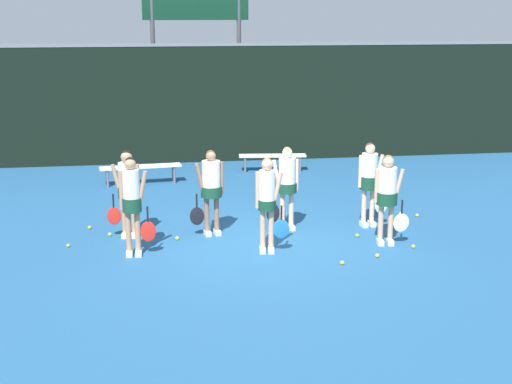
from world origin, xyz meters
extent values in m
plane|color=#235684|center=(0.00, 0.00, 0.00)|extent=(140.00, 140.00, 0.00)
cube|color=black|center=(0.00, 7.42, 1.64)|extent=(60.00, 0.06, 3.29)
cube|color=slate|center=(0.00, 7.42, 3.33)|extent=(60.00, 0.08, 0.08)
cylinder|color=#515156|center=(-1.77, 9.13, 2.78)|extent=(0.14, 0.14, 5.57)
cylinder|color=#515156|center=(0.83, 9.13, 2.78)|extent=(0.14, 0.14, 5.57)
cube|color=silver|center=(-2.21, 4.92, 0.45)|extent=(2.06, 0.59, 0.04)
cylinder|color=slate|center=(-1.40, 5.14, 0.22)|extent=(0.06, 0.06, 0.43)
cylinder|color=slate|center=(-1.37, 4.89, 0.22)|extent=(0.06, 0.06, 0.43)
cylinder|color=slate|center=(-3.05, 4.95, 0.22)|extent=(0.06, 0.06, 0.43)
cylinder|color=slate|center=(-3.02, 4.70, 0.22)|extent=(0.06, 0.06, 0.43)
cube|color=silver|center=(1.32, 5.91, 0.43)|extent=(1.84, 0.54, 0.04)
cylinder|color=slate|center=(2.08, 5.96, 0.21)|extent=(0.06, 0.06, 0.41)
cylinder|color=slate|center=(2.05, 5.71, 0.21)|extent=(0.06, 0.06, 0.41)
cylinder|color=slate|center=(0.60, 6.10, 0.21)|extent=(0.06, 0.06, 0.41)
cylinder|color=slate|center=(0.57, 5.85, 0.21)|extent=(0.06, 0.06, 0.41)
cylinder|color=tan|center=(-2.22, -0.48, 0.43)|extent=(0.10, 0.10, 0.85)
cylinder|color=tan|center=(-2.38, -0.48, 0.43)|extent=(0.10, 0.10, 0.85)
cube|color=white|center=(-2.22, -0.51, 0.04)|extent=(0.11, 0.24, 0.09)
cube|color=white|center=(-2.38, -0.51, 0.04)|extent=(0.11, 0.24, 0.09)
cylinder|color=#16422B|center=(-2.30, -0.48, 0.94)|extent=(0.34, 0.34, 0.25)
cylinder|color=white|center=(-2.30, -0.48, 1.21)|extent=(0.29, 0.29, 0.72)
sphere|color=tan|center=(-2.30, -0.48, 1.67)|extent=(0.20, 0.20, 0.20)
sphere|color=black|center=(-2.30, -0.46, 1.70)|extent=(0.18, 0.18, 0.18)
cylinder|color=tan|center=(-2.11, -0.48, 1.20)|extent=(0.22, 0.08, 0.69)
cylinder|color=tan|center=(-2.48, -0.47, 1.20)|extent=(0.08, 0.08, 0.69)
cylinder|color=black|center=(-2.03, -0.50, 0.76)|extent=(0.03, 0.03, 0.28)
ellipsoid|color=red|center=(-2.03, -0.50, 0.44)|extent=(0.28, 0.03, 0.38)
cylinder|color=tan|center=(0.17, -0.66, 0.41)|extent=(0.10, 0.10, 0.83)
cylinder|color=tan|center=(0.02, -0.65, 0.41)|extent=(0.10, 0.10, 0.83)
cube|color=white|center=(0.17, -0.69, 0.04)|extent=(0.14, 0.25, 0.09)
cube|color=white|center=(0.01, -0.68, 0.04)|extent=(0.14, 0.25, 0.09)
cylinder|color=#16422B|center=(0.09, -0.65, 0.89)|extent=(0.32, 0.32, 0.18)
cylinder|color=white|center=(0.09, -0.65, 1.17)|extent=(0.28, 0.28, 0.70)
sphere|color=tan|center=(0.09, -0.65, 1.62)|extent=(0.20, 0.20, 0.20)
sphere|color=olive|center=(0.09, -0.63, 1.65)|extent=(0.18, 0.18, 0.18)
cylinder|color=tan|center=(0.27, -0.68, 1.16)|extent=(0.22, 0.10, 0.66)
cylinder|color=tan|center=(-0.08, -0.63, 1.16)|extent=(0.08, 0.08, 0.66)
cylinder|color=black|center=(0.35, -0.71, 0.75)|extent=(0.03, 0.03, 0.26)
ellipsoid|color=blue|center=(0.35, -0.71, 0.44)|extent=(0.30, 0.03, 0.36)
cylinder|color=tan|center=(2.46, -0.55, 0.40)|extent=(0.10, 0.10, 0.81)
cylinder|color=tan|center=(2.27, -0.53, 0.40)|extent=(0.10, 0.10, 0.81)
cube|color=white|center=(2.45, -0.58, 0.04)|extent=(0.14, 0.25, 0.09)
cube|color=white|center=(2.27, -0.56, 0.04)|extent=(0.14, 0.25, 0.09)
cylinder|color=#16422B|center=(2.36, -0.54, 0.89)|extent=(0.39, 0.39, 0.23)
cylinder|color=white|center=(2.36, -0.54, 1.14)|extent=(0.34, 0.34, 0.67)
sphere|color=tan|center=(2.36, -0.54, 1.58)|extent=(0.21, 0.21, 0.21)
sphere|color=olive|center=(2.37, -0.52, 1.61)|extent=(0.19, 0.19, 0.19)
cylinder|color=tan|center=(2.57, -0.56, 1.13)|extent=(0.21, 0.10, 0.64)
cylinder|color=tan|center=(2.17, -0.51, 1.13)|extent=(0.08, 0.08, 0.64)
cylinder|color=black|center=(2.65, -0.59, 0.73)|extent=(0.03, 0.03, 0.26)
ellipsoid|color=silver|center=(2.65, -0.59, 0.42)|extent=(0.31, 0.03, 0.36)
cylinder|color=tan|center=(-2.30, 0.60, 0.41)|extent=(0.10, 0.10, 0.81)
cylinder|color=tan|center=(-2.49, 0.63, 0.41)|extent=(0.10, 0.10, 0.81)
cube|color=white|center=(-2.31, 0.57, 0.04)|extent=(0.14, 0.25, 0.09)
cube|color=white|center=(-2.49, 0.60, 0.04)|extent=(0.14, 0.25, 0.09)
cylinder|color=#16422B|center=(-2.40, 0.61, 0.88)|extent=(0.38, 0.38, 0.21)
cylinder|color=white|center=(-2.40, 0.61, 1.14)|extent=(0.33, 0.33, 0.66)
sphere|color=tan|center=(-2.40, 0.61, 1.58)|extent=(0.22, 0.22, 0.22)
sphere|color=black|center=(-2.39, 0.63, 1.61)|extent=(0.20, 0.20, 0.20)
cylinder|color=tan|center=(-2.60, 0.64, 1.13)|extent=(0.21, 0.10, 0.63)
cylinder|color=tan|center=(-2.20, 0.59, 1.13)|extent=(0.08, 0.08, 0.63)
cylinder|color=black|center=(-2.68, 0.64, 0.73)|extent=(0.03, 0.03, 0.26)
ellipsoid|color=red|center=(-2.68, 0.64, 0.42)|extent=(0.27, 0.03, 0.36)
cylinder|color=#8C664C|center=(-0.71, 0.54, 0.40)|extent=(0.10, 0.10, 0.80)
cylinder|color=#8C664C|center=(-0.90, 0.51, 0.40)|extent=(0.10, 0.10, 0.80)
cube|color=white|center=(-0.70, 0.51, 0.04)|extent=(0.14, 0.25, 0.09)
cube|color=white|center=(-0.90, 0.48, 0.04)|extent=(0.14, 0.25, 0.09)
cylinder|color=#16422B|center=(-0.81, 0.52, 0.87)|extent=(0.41, 0.41, 0.21)
cylinder|color=white|center=(-0.81, 0.52, 1.13)|extent=(0.36, 0.36, 0.67)
sphere|color=#8C664C|center=(-0.81, 0.52, 1.57)|extent=(0.19, 0.19, 0.19)
sphere|color=#4C331E|center=(-0.81, 0.54, 1.59)|extent=(0.18, 0.18, 0.18)
cylinder|color=#8C664C|center=(-1.02, 0.49, 1.12)|extent=(0.22, 0.11, 0.64)
cylinder|color=#8C664C|center=(-0.60, 0.55, 1.12)|extent=(0.08, 0.08, 0.64)
cylinder|color=black|center=(-1.10, 0.46, 0.72)|extent=(0.03, 0.03, 0.26)
ellipsoid|color=black|center=(-1.10, 0.46, 0.40)|extent=(0.28, 0.03, 0.36)
cylinder|color=beige|center=(0.80, 0.64, 0.40)|extent=(0.10, 0.10, 0.80)
cylinder|color=beige|center=(0.61, 0.63, 0.40)|extent=(0.10, 0.10, 0.80)
cube|color=white|center=(0.80, 0.61, 0.04)|extent=(0.12, 0.25, 0.09)
cube|color=white|center=(0.62, 0.60, 0.04)|extent=(0.12, 0.25, 0.09)
cylinder|color=#16422B|center=(0.71, 0.63, 0.87)|extent=(0.38, 0.38, 0.19)
cylinder|color=white|center=(0.71, 0.63, 1.13)|extent=(0.33, 0.33, 0.66)
sphere|color=beige|center=(0.71, 0.63, 1.56)|extent=(0.20, 0.20, 0.20)
sphere|color=olive|center=(0.70, 0.65, 1.59)|extent=(0.18, 0.18, 0.18)
cylinder|color=beige|center=(0.50, 0.62, 1.12)|extent=(0.21, 0.09, 0.63)
cylinder|color=beige|center=(0.90, 0.64, 1.12)|extent=(0.08, 0.08, 0.63)
cylinder|color=black|center=(0.42, 0.60, 0.70)|extent=(0.03, 0.03, 0.29)
ellipsoid|color=black|center=(0.42, 0.60, 0.36)|extent=(0.26, 0.03, 0.40)
cylinder|color=beige|center=(2.47, 0.64, 0.41)|extent=(0.10, 0.10, 0.82)
cylinder|color=beige|center=(2.29, 0.62, 0.41)|extent=(0.10, 0.10, 0.82)
cube|color=white|center=(2.47, 0.61, 0.04)|extent=(0.13, 0.25, 0.09)
cube|color=white|center=(2.30, 0.59, 0.04)|extent=(0.13, 0.25, 0.09)
cylinder|color=#16422B|center=(2.38, 0.63, 0.91)|extent=(0.37, 0.37, 0.26)
cylinder|color=white|center=(2.38, 0.63, 1.16)|extent=(0.32, 0.32, 0.69)
sphere|color=beige|center=(2.38, 0.63, 1.60)|extent=(0.20, 0.20, 0.20)
sphere|color=#4C331E|center=(2.38, 0.65, 1.63)|extent=(0.18, 0.18, 0.18)
cylinder|color=beige|center=(2.58, 0.65, 1.15)|extent=(0.22, 0.09, 0.65)
cylinder|color=beige|center=(2.19, 0.61, 1.15)|extent=(0.08, 0.08, 0.65)
cylinder|color=black|center=(2.66, 0.64, 0.74)|extent=(0.03, 0.03, 0.26)
ellipsoid|color=silver|center=(2.66, 0.64, 0.43)|extent=(0.26, 0.03, 0.36)
sphere|color=#CCE033|center=(-2.79, 0.71, 0.03)|extent=(0.07, 0.07, 0.07)
sphere|color=#CCE033|center=(2.81, -0.86, 0.03)|extent=(0.07, 0.07, 0.07)
sphere|color=#CCE033|center=(3.62, 1.09, 0.03)|extent=(0.07, 0.07, 0.07)
sphere|color=#CCE033|center=(-1.50, 0.27, 0.03)|extent=(0.07, 0.07, 0.07)
sphere|color=#CCE033|center=(0.27, 0.79, 0.03)|extent=(0.07, 0.07, 0.07)
sphere|color=#CCE033|center=(1.99, -1.25, 0.03)|extent=(0.07, 0.07, 0.07)
sphere|color=#CCE033|center=(1.27, -1.52, 0.04)|extent=(0.07, 0.07, 0.07)
sphere|color=#CCE033|center=(0.53, 0.22, 0.03)|extent=(0.07, 0.07, 0.07)
sphere|color=#CCE033|center=(3.33, 1.29, 0.03)|extent=(0.06, 0.06, 0.06)
sphere|color=#CCE033|center=(-3.21, 1.23, 0.03)|extent=(0.07, 0.07, 0.07)
sphere|color=#CCE033|center=(-3.52, 0.14, 0.03)|extent=(0.07, 0.07, 0.07)
sphere|color=#CCE033|center=(1.97, -0.06, 0.03)|extent=(0.07, 0.07, 0.07)
camera|label=1|loc=(-1.91, -12.79, 4.28)|focal=50.00mm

